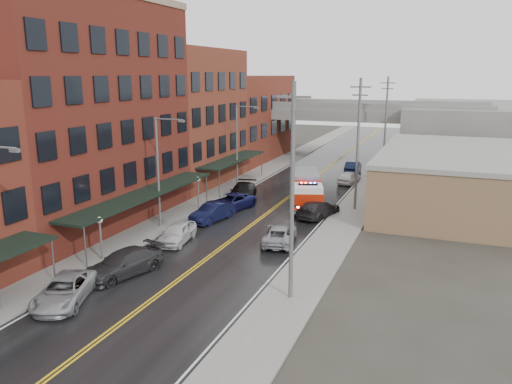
% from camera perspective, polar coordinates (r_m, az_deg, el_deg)
% --- Properties ---
extents(road, '(11.00, 160.00, 0.02)m').
position_cam_1_polar(road, '(44.21, 0.81, -2.82)').
color(road, black).
rests_on(road, ground).
extents(sidewalk_left, '(3.00, 160.00, 0.15)m').
position_cam_1_polar(sidewalk_left, '(47.13, -7.54, -1.82)').
color(sidewalk_left, slate).
rests_on(sidewalk_left, ground).
extents(sidewalk_right, '(3.00, 160.00, 0.15)m').
position_cam_1_polar(sidewalk_right, '(42.32, 10.14, -3.69)').
color(sidewalk_right, slate).
rests_on(sidewalk_right, ground).
extents(curb_left, '(0.30, 160.00, 0.15)m').
position_cam_1_polar(curb_left, '(46.38, -5.75, -2.02)').
color(curb_left, gray).
rests_on(curb_left, ground).
extents(curb_right, '(0.30, 160.00, 0.15)m').
position_cam_1_polar(curb_right, '(42.64, 7.96, -3.48)').
color(curb_right, gray).
rests_on(curb_right, ground).
extents(brick_building_b, '(9.00, 20.00, 18.00)m').
position_cam_1_polar(brick_building_b, '(43.28, -19.50, 8.19)').
color(brick_building_b, '#561916').
rests_on(brick_building_b, ground).
extents(brick_building_c, '(9.00, 15.00, 15.00)m').
position_cam_1_polar(brick_building_c, '(57.79, -8.03, 8.46)').
color(brick_building_c, maroon).
rests_on(brick_building_c, ground).
extents(brick_building_far, '(9.00, 20.00, 12.00)m').
position_cam_1_polar(brick_building_far, '(73.65, -1.32, 8.46)').
color(brick_building_far, '#5F2619').
rests_on(brick_building_far, ground).
extents(tan_building, '(14.00, 22.00, 5.00)m').
position_cam_1_polar(tan_building, '(50.79, 22.16, 1.21)').
color(tan_building, brown).
rests_on(tan_building, ground).
extents(right_far_block, '(18.00, 30.00, 8.00)m').
position_cam_1_polar(right_far_block, '(80.31, 23.51, 6.34)').
color(right_far_block, slate).
rests_on(right_far_block, ground).
extents(awning_1, '(2.60, 18.00, 3.09)m').
position_cam_1_polar(awning_1, '(40.72, -12.60, -0.23)').
color(awning_1, black).
rests_on(awning_1, ground).
extents(awning_2, '(2.60, 13.00, 3.09)m').
position_cam_1_polar(awning_2, '(55.79, -2.65, 3.72)').
color(awning_2, black).
rests_on(awning_2, ground).
extents(globe_lamp_1, '(0.44, 0.44, 3.12)m').
position_cam_1_polar(globe_lamp_1, '(34.84, -17.40, -4.00)').
color(globe_lamp_1, '#59595B').
rests_on(globe_lamp_1, ground).
extents(globe_lamp_2, '(0.44, 0.44, 3.12)m').
position_cam_1_polar(globe_lamp_2, '(46.17, -6.64, 0.75)').
color(globe_lamp_2, '#59595B').
rests_on(globe_lamp_2, ground).
extents(street_lamp_1, '(2.64, 0.22, 9.00)m').
position_cam_1_polar(street_lamp_1, '(40.58, -10.87, 2.98)').
color(street_lamp_1, '#59595B').
rests_on(street_lamp_1, ground).
extents(street_lamp_2, '(2.64, 0.22, 9.00)m').
position_cam_1_polar(street_lamp_2, '(54.63, -1.97, 5.86)').
color(street_lamp_2, '#59595B').
rests_on(street_lamp_2, ground).
extents(utility_pole_0, '(1.80, 0.24, 12.00)m').
position_cam_1_polar(utility_pole_0, '(26.62, 4.16, 0.20)').
color(utility_pole_0, '#59595B').
rests_on(utility_pole_0, ground).
extents(utility_pole_1, '(1.80, 0.24, 12.00)m').
position_cam_1_polar(utility_pole_1, '(45.84, 11.57, 5.55)').
color(utility_pole_1, '#59595B').
rests_on(utility_pole_1, ground).
extents(utility_pole_2, '(1.80, 0.24, 12.00)m').
position_cam_1_polar(utility_pole_2, '(65.52, 14.59, 7.69)').
color(utility_pole_2, '#59595B').
rests_on(utility_pole_2, ground).
extents(overpass, '(40.00, 10.00, 7.50)m').
position_cam_1_polar(overpass, '(73.58, 9.62, 8.26)').
color(overpass, slate).
rests_on(overpass, ground).
extents(fire_truck, '(5.39, 8.93, 3.11)m').
position_cam_1_polar(fire_truck, '(47.59, 5.76, 0.37)').
color(fire_truck, '#A31B07').
rests_on(fire_truck, ground).
extents(parked_car_left_2, '(3.94, 5.59, 1.42)m').
position_cam_1_polar(parked_car_left_2, '(29.94, -21.02, -10.47)').
color(parked_car_left_2, gray).
rests_on(parked_car_left_2, ground).
extents(parked_car_left_3, '(3.72, 5.83, 1.57)m').
position_cam_1_polar(parked_car_left_3, '(32.60, -14.92, -7.88)').
color(parked_car_left_3, '#2B2B2D').
rests_on(parked_car_left_3, ground).
extents(parked_car_left_4, '(2.31, 4.63, 1.52)m').
position_cam_1_polar(parked_car_left_4, '(37.85, -9.00, -4.63)').
color(parked_car_left_4, silver).
rests_on(parked_car_left_4, ground).
extents(parked_car_left_5, '(2.56, 4.94, 1.55)m').
position_cam_1_polar(parked_car_left_5, '(42.89, -5.01, -2.32)').
color(parked_car_left_5, black).
rests_on(parked_car_left_5, ground).
extents(parked_car_left_6, '(3.86, 5.77, 1.47)m').
position_cam_1_polar(parked_car_left_6, '(46.30, -2.89, -1.15)').
color(parked_car_left_6, '#131549').
rests_on(parked_car_left_6, ground).
extents(parked_car_left_7, '(3.24, 5.86, 1.61)m').
position_cam_1_polar(parked_car_left_7, '(49.93, -1.59, 0.02)').
color(parked_car_left_7, black).
rests_on(parked_car_left_7, ground).
extents(parked_car_right_0, '(3.35, 5.41, 1.40)m').
position_cam_1_polar(parked_car_right_0, '(37.28, 2.70, -4.85)').
color(parked_car_right_0, gray).
rests_on(parked_car_right_0, ground).
extents(parked_car_right_1, '(3.40, 5.64, 1.53)m').
position_cam_1_polar(parked_car_right_1, '(44.29, 7.13, -1.88)').
color(parked_car_right_1, '#242326').
rests_on(parked_car_right_1, ground).
extents(parked_car_right_2, '(2.32, 4.49, 1.46)m').
position_cam_1_polar(parked_car_right_2, '(58.11, 10.59, 1.64)').
color(parked_car_right_2, silver).
rests_on(parked_car_right_2, ground).
extents(parked_car_right_3, '(2.02, 4.97, 1.60)m').
position_cam_1_polar(parked_car_right_3, '(64.01, 11.03, 2.76)').
color(parked_car_right_3, black).
rests_on(parked_car_right_3, ground).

